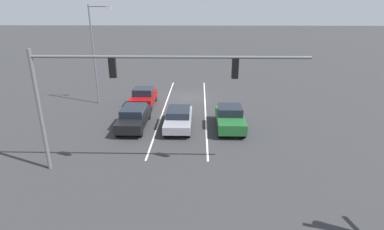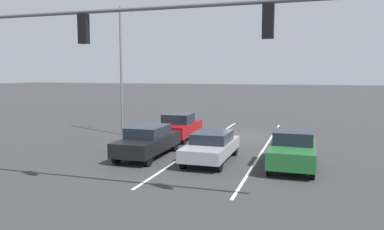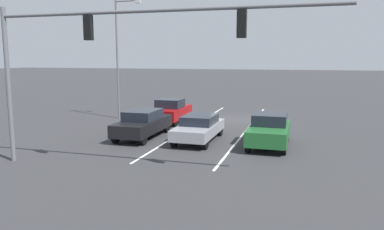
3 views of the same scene
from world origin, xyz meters
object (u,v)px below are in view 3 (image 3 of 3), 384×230
at_px(car_gray_midlane_front, 199,127).
at_px(car_maroon_rightlane_second, 170,111).
at_px(car_darkgreen_leftlane_front, 269,130).
at_px(street_lamp_right_shoulder, 120,51).
at_px(car_black_rightlane_front, 143,123).
at_px(traffic_signal_gantry, 97,45).

bearing_deg(car_gray_midlane_front, car_maroon_rightlane_second, -55.68).
bearing_deg(car_darkgreen_leftlane_front, street_lamp_right_shoulder, -27.01).
xyz_separation_m(car_black_rightlane_front, street_lamp_right_shoulder, (4.30, -5.75, 4.11)).
distance_m(car_darkgreen_leftlane_front, traffic_signal_gantry, 9.57).
relative_size(car_black_rightlane_front, street_lamp_right_shoulder, 0.54).
distance_m(car_gray_midlane_front, street_lamp_right_shoulder, 10.37).
bearing_deg(street_lamp_right_shoulder, car_maroon_rightlane_second, 171.55).
bearing_deg(car_maroon_rightlane_second, car_darkgreen_leftlane_front, 144.45).
distance_m(traffic_signal_gantry, street_lamp_right_shoulder, 12.94).
height_order(car_gray_midlane_front, traffic_signal_gantry, traffic_signal_gantry).
bearing_deg(traffic_signal_gantry, car_darkgreen_leftlane_front, -135.22).
bearing_deg(car_black_rightlane_front, car_darkgreen_leftlane_front, 179.79).
height_order(car_black_rightlane_front, traffic_signal_gantry, traffic_signal_gantry).
xyz_separation_m(car_gray_midlane_front, traffic_signal_gantry, (2.39, 6.14, 4.19)).
height_order(traffic_signal_gantry, street_lamp_right_shoulder, street_lamp_right_shoulder).
height_order(car_darkgreen_leftlane_front, traffic_signal_gantry, traffic_signal_gantry).
xyz_separation_m(car_gray_midlane_front, car_maroon_rightlane_second, (3.49, -5.11, 0.06)).
relative_size(car_maroon_rightlane_second, street_lamp_right_shoulder, 0.47).
relative_size(car_darkgreen_leftlane_front, traffic_signal_gantry, 0.32).
height_order(car_black_rightlane_front, street_lamp_right_shoulder, street_lamp_right_shoulder).
relative_size(car_gray_midlane_front, car_maroon_rightlane_second, 1.13).
distance_m(car_darkgreen_leftlane_front, car_gray_midlane_front, 3.74).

